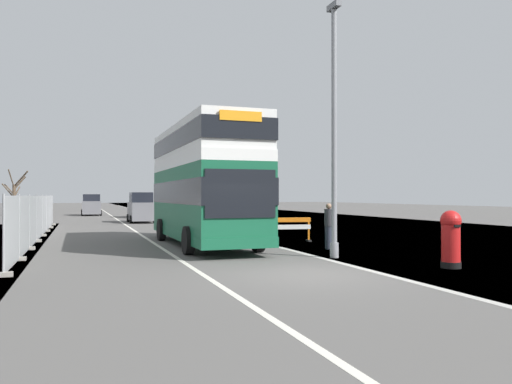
{
  "coord_description": "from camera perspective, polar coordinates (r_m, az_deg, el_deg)",
  "views": [
    {
      "loc": [
        -5.65,
        -12.14,
        2.06
      ],
      "look_at": [
        0.53,
        5.68,
        2.2
      ],
      "focal_mm": 35.61,
      "sensor_mm": 36.0,
      "label": 1
    }
  ],
  "objects": [
    {
      "name": "bare_tree_far_verge_mid",
      "position": [
        56.24,
        -25.48,
        -0.23
      ],
      "size": [
        2.78,
        2.91,
        4.66
      ],
      "color": "#4C3D2D",
      "rests_on": "ground"
    },
    {
      "name": "car_receding_far",
      "position": [
        55.96,
        -18.01,
        -1.44
      ],
      "size": [
        2.03,
        4.53,
        2.21
      ],
      "color": "slate",
      "rests_on": "ground"
    },
    {
      "name": "double_decker_bus",
      "position": [
        21.2,
        -5.95,
        1.09
      ],
      "size": [
        2.93,
        10.33,
        4.93
      ],
      "color": "#145638",
      "rests_on": "ground"
    },
    {
      "name": "roadworks_barrier",
      "position": [
        22.78,
        4.13,
        -3.91
      ],
      "size": [
        1.69,
        0.66,
        1.08
      ],
      "color": "orange",
      "rests_on": "ground"
    },
    {
      "name": "pedestrian_at_kerb",
      "position": [
        19.83,
        8.17,
        -3.8
      ],
      "size": [
        0.34,
        0.34,
        1.77
      ],
      "color": "#2D3342",
      "rests_on": "ground"
    },
    {
      "name": "car_receding_mid",
      "position": [
        49.46,
        -12.83,
        -1.6
      ],
      "size": [
        1.9,
        4.13,
        2.19
      ],
      "color": "slate",
      "rests_on": "ground"
    },
    {
      "name": "ground",
      "position": [
        13.89,
        7.65,
        -9.15
      ],
      "size": [
        140.0,
        280.0,
        0.1
      ],
      "color": "#565451"
    },
    {
      "name": "car_oncoming_near",
      "position": [
        40.08,
        -12.79,
        -1.81
      ],
      "size": [
        1.91,
        4.08,
        2.31
      ],
      "color": "slate",
      "rests_on": "ground"
    },
    {
      "name": "lamppost_foreground",
      "position": [
        17.19,
        8.77,
        6.11
      ],
      "size": [
        0.29,
        0.7,
        8.5
      ],
      "color": "gray",
      "rests_on": "ground"
    },
    {
      "name": "construction_site_fence",
      "position": [
        26.26,
        -23.16,
        -2.67
      ],
      "size": [
        0.44,
        24.0,
        2.12
      ],
      "color": "#A8AAAD",
      "rests_on": "ground"
    },
    {
      "name": "red_pillar_postbox",
      "position": [
        15.55,
        21.04,
        -4.67
      ],
      "size": [
        0.59,
        0.59,
        1.64
      ],
      "color": "black",
      "rests_on": "ground"
    }
  ]
}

